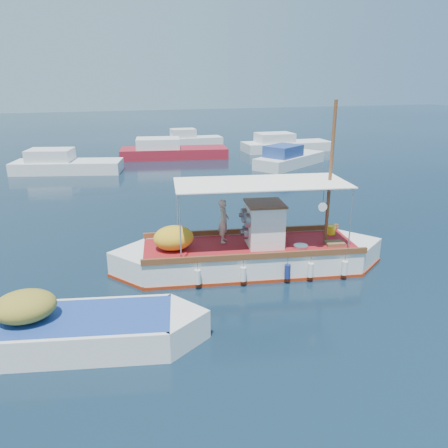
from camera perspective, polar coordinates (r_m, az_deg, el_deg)
name	(u,v)px	position (r m, az deg, el deg)	size (l,w,h in m)	color
ground	(265,268)	(14.85, 5.33, -5.77)	(160.00, 160.00, 0.00)	black
fishing_caique	(248,255)	(14.60, 3.18, -4.04)	(9.13, 3.70, 5.66)	white
dinghy	(64,333)	(11.31, -20.19, -13.19)	(6.68, 2.94, 1.67)	white
bg_boat_nw	(64,165)	(31.82, -20.13, 7.20)	(7.53, 4.15, 1.80)	silver
bg_boat_n	(171,152)	(35.95, -6.96, 9.35)	(8.84, 4.26, 1.80)	maroon
bg_boat_ne	(288,160)	(32.49, 8.42, 8.33)	(6.56, 5.19, 1.80)	silver
bg_boat_e	(284,145)	(39.59, 7.84, 10.14)	(7.87, 2.85, 1.80)	silver
bg_boat_far_n	(190,140)	(42.62, -4.44, 10.84)	(5.72, 2.17, 1.80)	silver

